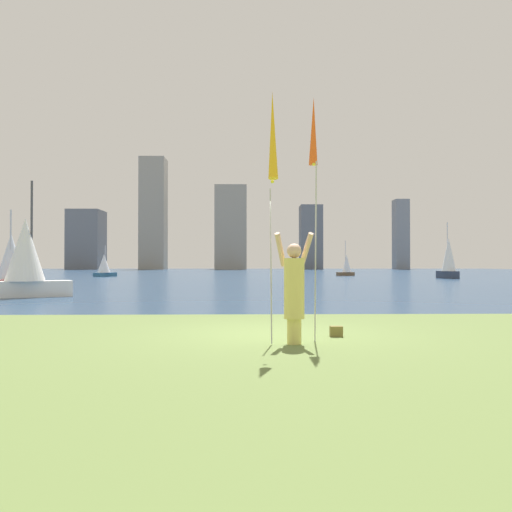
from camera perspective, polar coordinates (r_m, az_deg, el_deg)
name	(u,v)px	position (r m, az deg, el deg)	size (l,w,h in m)	color
ground	(248,275)	(61.33, -0.90, -2.14)	(120.00, 138.00, 0.12)	#5B7038
person	(294,289)	(9.02, 4.19, -3.60)	(0.71, 0.52, 1.93)	#D8CC66
kite_flag_left	(273,140)	(8.80, 1.84, 12.59)	(0.16, 1.03, 4.26)	#B2B2B7
kite_flag_right	(314,138)	(9.71, 6.30, 12.70)	(0.16, 0.50, 4.39)	#B2B2B7
bag	(336,331)	(10.08, 8.76, -8.14)	(0.23, 0.15, 0.20)	olive
sailboat_0	(104,266)	(56.46, -16.25, -1.05)	(1.99, 2.81, 3.24)	#2D6084
sailboat_2	(448,259)	(50.23, 20.28, -0.28)	(1.49, 2.60, 5.08)	#333D51
sailboat_3	(11,260)	(33.58, -25.21, -0.42)	(1.99, 3.26, 4.49)	maroon
sailboat_4	(27,258)	(23.27, -23.78, -0.21)	(3.19, 2.27, 4.78)	white
sailboat_5	(346,266)	(58.19, 9.84, -1.08)	(1.98, 1.14, 3.86)	brown
skyline_tower_0	(86,240)	(121.75, -18.04, 1.69)	(7.05, 7.81, 13.10)	slate
skyline_tower_1	(153,214)	(118.69, -11.15, 4.54)	(5.51, 6.18, 24.72)	gray
skyline_tower_2	(231,228)	(116.81, -2.76, 3.08)	(6.97, 7.62, 18.49)	gray
skyline_tower_3	(311,237)	(121.29, 6.01, 2.04)	(4.97, 5.36, 14.71)	slate
skyline_tower_4	(401,235)	(121.15, 15.54, 2.28)	(3.03, 3.63, 15.59)	gray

